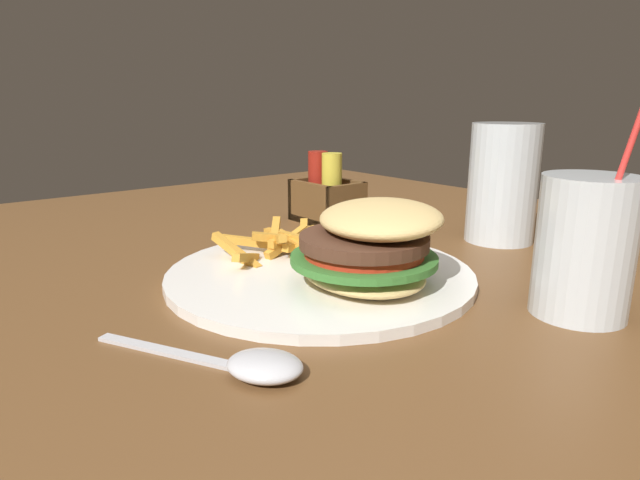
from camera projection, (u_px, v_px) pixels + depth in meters
dining_table at (375, 403)px, 0.60m from camera, size 1.45×1.13×0.78m
meal_plate_near at (343, 258)px, 0.54m from camera, size 0.32×0.32×0.09m
beer_glass at (502, 186)px, 0.70m from camera, size 0.09×0.09×0.15m
juice_glass at (584, 253)px, 0.46m from camera, size 0.08×0.08×0.18m
spoon at (255, 364)px, 0.37m from camera, size 0.17×0.10×0.02m
condiment_caddy at (326, 197)px, 0.81m from camera, size 0.10×0.08×0.11m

